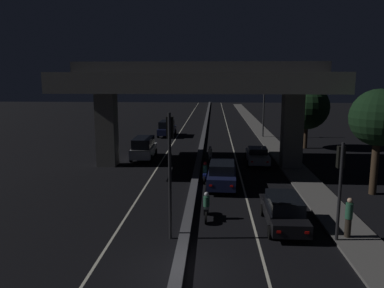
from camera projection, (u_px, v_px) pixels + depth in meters
ground_plane at (179, 272)px, 14.06m from camera, size 200.00×200.00×0.00m
lane_line_left_inner at (179, 134)px, 48.66m from camera, size 0.12×126.00×0.00m
lane_line_right_inner at (229, 135)px, 48.28m from camera, size 0.12×126.00×0.00m
median_divider at (204, 133)px, 48.45m from camera, size 0.48×126.00×0.27m
sidewalk_right at (272, 144)px, 41.14m from camera, size 2.11×126.00×0.13m
elevated_overpass at (198, 86)px, 29.69m from camera, size 20.47×10.79×8.48m
traffic_light_left_of_median at (170, 154)px, 16.40m from camera, size 0.30×0.49×5.73m
traffic_light_right_of_median at (340, 174)px, 16.13m from camera, size 0.30×0.49×4.51m
street_lamp at (260, 101)px, 44.97m from camera, size 2.78×0.32×7.51m
car_black_lead at (284, 211)px, 18.19m from camera, size 1.88×4.41×1.54m
car_dark_blue_second at (222, 174)px, 24.71m from camera, size 2.11×4.43×1.73m
car_silver_third at (257, 155)px, 31.78m from camera, size 1.98×4.56×1.39m
car_white_lead_oncoming at (144, 148)px, 33.63m from camera, size 2.05×4.62×1.94m
car_dark_blue_second_oncoming at (167, 128)px, 46.79m from camera, size 2.05×4.53×1.93m
motorcycle_black_filtering_near at (206, 208)px, 19.22m from camera, size 0.33×1.95×1.45m
motorcycle_blue_filtering_mid at (205, 173)px, 26.15m from camera, size 0.34×1.83×1.44m
motorcycle_white_filtering_far at (210, 156)px, 32.13m from camera, size 0.33×1.86×1.45m
pedestrian_on_sidewalk at (349, 217)px, 16.68m from camera, size 0.33×0.33×1.82m
roadside_tree_kerbside_near at (379, 118)px, 22.67m from camera, size 3.48×3.48×6.57m
roadside_tree_kerbside_mid at (307, 107)px, 38.13m from camera, size 4.53×4.53×6.53m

